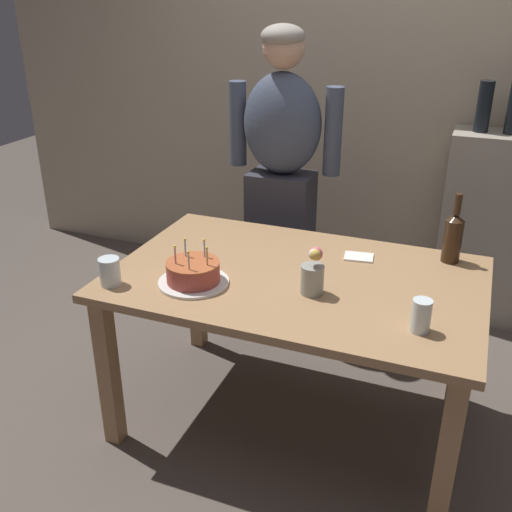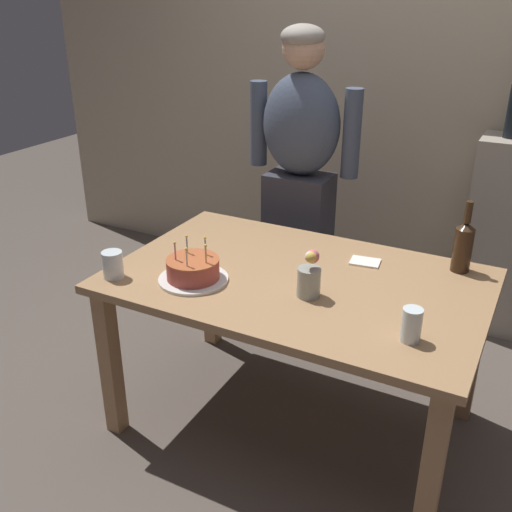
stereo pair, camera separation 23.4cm
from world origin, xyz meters
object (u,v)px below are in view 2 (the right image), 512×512
object	(u,v)px
wine_bottle	(463,245)
flower_vase	(309,276)
birthday_cake	(193,270)
water_glass_far	(113,265)
person_man_bearded	(300,183)
water_glass_near	(411,325)
napkin_stack	(365,262)

from	to	relation	value
wine_bottle	flower_vase	distance (m)	0.69
birthday_cake	water_glass_far	xyz separation A→B (m)	(-0.30, -0.13, 0.01)
wine_bottle	person_man_bearded	world-z (taller)	person_man_bearded
birthday_cake	flower_vase	bearing A→B (deg)	11.58
water_glass_near	person_man_bearded	distance (m)	1.35
water_glass_near	napkin_stack	xyz separation A→B (m)	(-0.32, 0.52, -0.06)
water_glass_near	water_glass_far	bearing A→B (deg)	-175.48
water_glass_far	napkin_stack	bearing A→B (deg)	35.23
napkin_stack	flower_vase	world-z (taller)	flower_vase
wine_bottle	flower_vase	xyz separation A→B (m)	(-0.47, -0.50, -0.03)
napkin_stack	person_man_bearded	distance (m)	0.76
birthday_cake	water_glass_near	distance (m)	0.88
water_glass_near	person_man_bearded	bearing A→B (deg)	129.94
water_glass_near	water_glass_far	world-z (taller)	water_glass_near
water_glass_near	napkin_stack	size ratio (longest dim) A/B	0.96
napkin_stack	water_glass_far	bearing A→B (deg)	-144.77
person_man_bearded	napkin_stack	bearing A→B (deg)	136.30
birthday_cake	wine_bottle	size ratio (longest dim) A/B	0.93
person_man_bearded	water_glass_near	bearing A→B (deg)	129.94
birthday_cake	water_glass_far	distance (m)	0.33
birthday_cake	flower_vase	world-z (taller)	flower_vase
birthday_cake	napkin_stack	bearing A→B (deg)	40.75
birthday_cake	flower_vase	size ratio (longest dim) A/B	1.47
birthday_cake	water_glass_far	world-z (taller)	birthday_cake
napkin_stack	person_man_bearded	world-z (taller)	person_man_bearded
birthday_cake	flower_vase	distance (m)	0.47
water_glass_near	wine_bottle	size ratio (longest dim) A/B	0.39
water_glass_near	wine_bottle	distance (m)	0.63
water_glass_far	napkin_stack	xyz separation A→B (m)	(0.86, 0.61, -0.05)
flower_vase	napkin_stack	bearing A→B (deg)	75.89
person_man_bearded	birthday_cake	bearing A→B (deg)	88.87
flower_vase	water_glass_far	bearing A→B (deg)	-163.87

